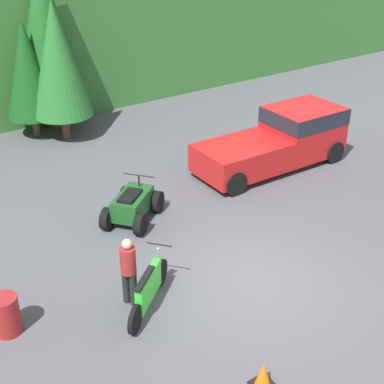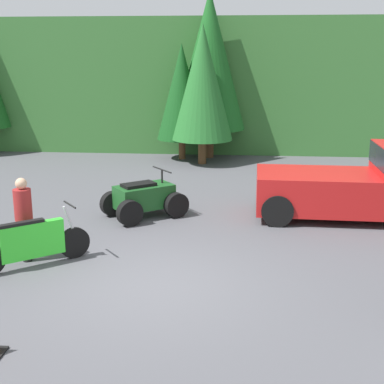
% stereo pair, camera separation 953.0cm
% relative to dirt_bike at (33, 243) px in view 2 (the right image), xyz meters
% --- Properties ---
extents(ground_plane, '(80.00, 80.00, 0.00)m').
position_rel_dirt_bike_xyz_m(ground_plane, '(2.52, -0.69, -0.48)').
color(ground_plane, '#4C4C51').
extents(hillside_backdrop, '(44.00, 6.00, 5.51)m').
position_rel_dirt_bike_xyz_m(hillside_backdrop, '(2.52, 15.31, 2.28)').
color(hillside_backdrop, '#387033').
rests_on(hillside_backdrop, ground_plane).
extents(tree_mid_left, '(1.96, 1.96, 4.46)m').
position_rel_dirt_bike_xyz_m(tree_mid_left, '(1.71, 11.34, 2.14)').
color(tree_mid_left, brown).
rests_on(tree_mid_left, ground_plane).
extents(tree_mid_right, '(2.27, 2.27, 5.16)m').
position_rel_dirt_bike_xyz_m(tree_mid_right, '(2.57, 10.47, 2.55)').
color(tree_mid_right, brown).
rests_on(tree_mid_right, ground_plane).
extents(tree_right, '(2.84, 2.84, 6.47)m').
position_rel_dirt_bike_xyz_m(tree_right, '(2.74, 11.77, 3.32)').
color(tree_right, brown).
rests_on(tree_right, ground_plane).
extents(dirt_bike, '(1.88, 1.55, 1.16)m').
position_rel_dirt_bike_xyz_m(dirt_bike, '(0.00, 0.00, 0.00)').
color(dirt_bike, black).
rests_on(dirt_bike, ground_plane).
extents(quad_atv, '(2.29, 2.15, 1.19)m').
position_rel_dirt_bike_xyz_m(quad_atv, '(1.58, 3.49, -0.01)').
color(quad_atv, black).
rests_on(quad_atv, ground_plane).
extents(rider_person, '(0.47, 0.47, 1.70)m').
position_rel_dirt_bike_xyz_m(rider_person, '(-0.29, 0.35, 0.44)').
color(rider_person, black).
rests_on(rider_person, ground_plane).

